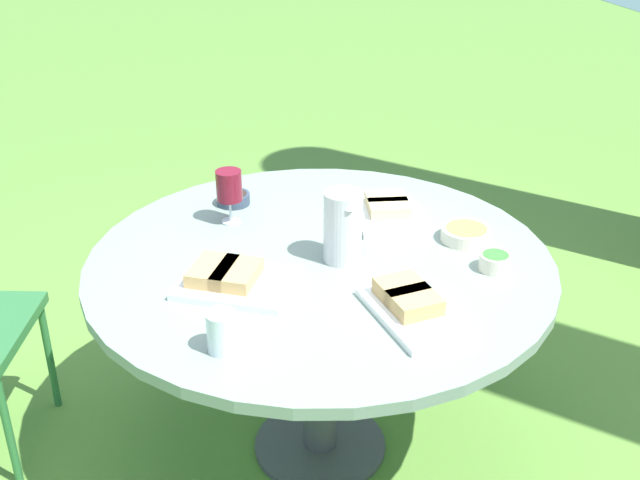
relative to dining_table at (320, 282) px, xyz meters
name	(u,v)px	position (x,y,z in m)	size (l,w,h in m)	color
ground_plane	(320,446)	(0.00, 0.00, -0.65)	(40.00, 40.00, 0.00)	#5B8C38
dining_table	(320,282)	(0.00, 0.00, 0.00)	(1.40, 1.40, 0.73)	#4C4C51
water_pitcher	(343,227)	(0.03, 0.06, 0.20)	(0.12, 0.11, 0.22)	silver
wine_glass	(229,187)	(-0.32, -0.20, 0.21)	(0.08, 0.08, 0.18)	silver
platter_bread_main	(388,211)	(-0.20, 0.30, 0.11)	(0.32, 0.26, 0.06)	white
platter_charcuterie	(411,305)	(0.36, 0.14, 0.11)	(0.34, 0.22, 0.06)	white
platter_sandwich_side	(231,278)	(0.08, -0.29, 0.11)	(0.37, 0.39, 0.06)	white
bowl_fries	(466,233)	(0.03, 0.47, 0.11)	(0.16, 0.16, 0.04)	beige
bowl_salad	(495,261)	(0.22, 0.46, 0.11)	(0.09, 0.09, 0.05)	beige
bowl_olives	(233,198)	(-0.46, -0.17, 0.11)	(0.11, 0.11, 0.04)	#334256
cup_water_near	(222,332)	(0.38, -0.37, 0.14)	(0.08, 0.08, 0.11)	silver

